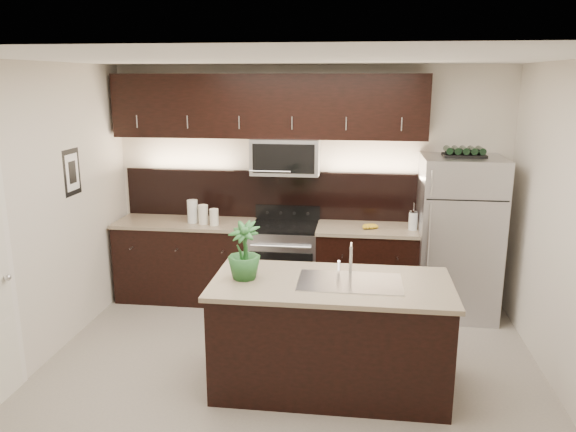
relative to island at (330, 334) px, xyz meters
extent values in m
plane|color=gray|center=(-0.37, 0.08, -0.47)|extent=(4.50, 4.50, 0.00)
cube|color=beige|center=(-0.37, 2.08, 0.88)|extent=(4.50, 0.02, 2.70)
cube|color=beige|center=(-0.37, -1.92, 0.88)|extent=(4.50, 0.02, 2.70)
cube|color=beige|center=(-2.62, 0.08, 0.88)|extent=(0.02, 4.00, 2.70)
cube|color=white|center=(-0.37, 0.08, 2.23)|extent=(4.50, 4.00, 0.02)
sphere|color=silver|center=(-2.57, -0.40, 0.53)|extent=(0.06, 0.06, 0.06)
cube|color=black|center=(-2.61, 0.83, 1.18)|extent=(0.01, 0.32, 0.46)
cube|color=white|center=(-2.61, 0.83, 1.18)|extent=(0.00, 0.24, 0.36)
cube|color=black|center=(-1.79, 1.77, -0.02)|extent=(1.57, 0.62, 0.90)
cube|color=black|center=(0.34, 1.77, -0.02)|extent=(1.16, 0.62, 0.90)
cube|color=#B2B2B7|center=(-0.62, 1.77, -0.02)|extent=(0.76, 0.62, 0.90)
cube|color=black|center=(-0.62, 1.77, 0.44)|extent=(0.76, 0.60, 0.03)
cube|color=#BCAD8D|center=(-1.79, 1.77, 0.45)|extent=(1.59, 0.65, 0.04)
cube|color=#BCAD8D|center=(0.34, 1.77, 0.45)|extent=(1.18, 0.65, 0.04)
cube|color=black|center=(-0.83, 2.07, 0.75)|extent=(3.49, 0.02, 0.56)
cube|color=#B2B2B7|center=(-0.62, 1.88, 1.23)|extent=(0.76, 0.40, 0.40)
cube|color=black|center=(-0.83, 1.92, 1.78)|extent=(3.49, 0.33, 0.70)
cube|color=black|center=(0.00, 0.00, -0.02)|extent=(1.90, 0.90, 0.90)
cube|color=#BCAD8D|center=(0.00, 0.00, 0.45)|extent=(1.96, 0.96, 0.04)
cube|color=silver|center=(0.15, 0.00, 0.47)|extent=(0.84, 0.50, 0.01)
cylinder|color=silver|center=(0.15, 0.21, 0.59)|extent=(0.03, 0.03, 0.24)
cylinder|color=silver|center=(0.15, 0.14, 0.74)|extent=(0.02, 0.14, 0.02)
cylinder|color=silver|center=(0.15, 0.07, 0.69)|extent=(0.02, 0.02, 0.10)
cube|color=#B2B2B7|center=(1.28, 1.71, 0.40)|extent=(0.84, 0.76, 1.75)
cube|color=black|center=(1.28, 1.71, 1.29)|extent=(0.43, 0.27, 0.03)
cylinder|color=black|center=(1.12, 1.71, 1.35)|extent=(0.07, 0.25, 0.07)
cylinder|color=black|center=(1.20, 1.71, 1.35)|extent=(0.07, 0.25, 0.07)
cylinder|color=black|center=(1.28, 1.71, 1.35)|extent=(0.07, 0.25, 0.07)
cylinder|color=black|center=(1.36, 1.71, 1.35)|extent=(0.07, 0.25, 0.07)
cylinder|color=black|center=(1.45, 1.71, 1.35)|extent=(0.07, 0.25, 0.07)
imported|color=#245B27|center=(-0.72, -0.01, 0.71)|extent=(0.34, 0.34, 0.48)
cylinder|color=silver|center=(-1.68, 1.72, 0.60)|extent=(0.12, 0.12, 0.26)
cylinder|color=silver|center=(-1.54, 1.68, 0.58)|extent=(0.11, 0.11, 0.22)
cylinder|color=silver|center=(-1.41, 1.64, 0.56)|extent=(0.10, 0.10, 0.19)
cylinder|color=silver|center=(0.80, 1.72, 0.57)|extent=(0.10, 0.10, 0.20)
cylinder|color=silver|center=(0.80, 1.72, 0.67)|extent=(0.10, 0.10, 0.02)
cylinder|color=silver|center=(0.80, 1.72, 0.72)|extent=(0.01, 0.01, 0.08)
ellipsoid|color=gold|center=(0.28, 1.69, 0.50)|extent=(0.22, 0.20, 0.06)
camera|label=1|loc=(0.20, -4.32, 2.09)|focal=35.00mm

